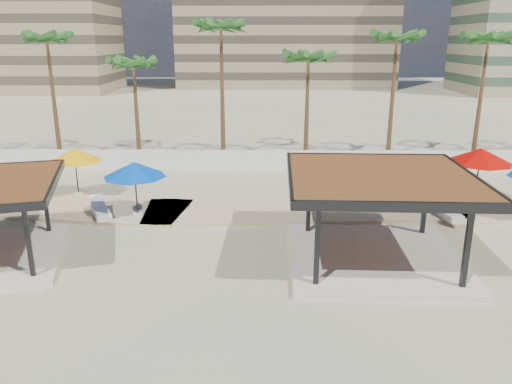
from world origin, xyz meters
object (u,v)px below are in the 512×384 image
(pavilion_central, at_px, (378,209))
(lounger_a, at_px, (101,211))
(lounger_b, at_px, (446,213))
(umbrella_c, at_px, (480,156))
(lounger_d, at_px, (484,193))

(pavilion_central, distance_m, lounger_a, 13.27)
(lounger_a, height_order, lounger_b, lounger_a)
(umbrella_c, xyz_separation_m, lounger_d, (1.01, 1.22, -2.33))
(pavilion_central, relative_size, lounger_b, 3.45)
(umbrella_c, height_order, lounger_a, umbrella_c)
(umbrella_c, bearing_deg, lounger_d, 50.37)
(lounger_b, bearing_deg, lounger_a, 77.71)
(lounger_a, bearing_deg, lounger_b, -117.56)
(lounger_a, bearing_deg, lounger_d, -107.91)
(lounger_b, bearing_deg, umbrella_c, -57.96)
(pavilion_central, relative_size, lounger_a, 3.35)
(pavilion_central, distance_m, umbrella_c, 9.50)
(pavilion_central, bearing_deg, umbrella_c, 47.37)
(lounger_b, bearing_deg, lounger_d, -55.93)
(umbrella_c, height_order, lounger_b, umbrella_c)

